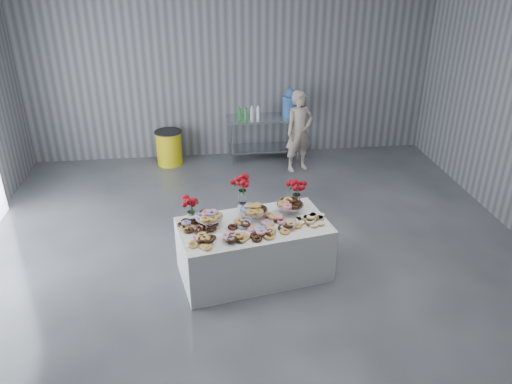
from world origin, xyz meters
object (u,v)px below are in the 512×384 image
display_table (254,249)px  water_jug (290,104)px  prep_table (264,131)px  trash_barrel (169,148)px  person (299,131)px

display_table → water_jug: water_jug is taller
display_table → prep_table: (0.67, 3.89, 0.24)m
display_table → water_jug: 4.13m
prep_table → trash_barrel: 1.92m
trash_barrel → display_table: bearing=-72.5°
prep_table → person: person is taller
display_table → person: (1.26, 3.31, 0.40)m
display_table → prep_table: prep_table is taller
prep_table → trash_barrel: (-1.90, -0.00, -0.27)m
trash_barrel → water_jug: bearing=0.0°
water_jug → person: size_ratio=0.36×
display_table → water_jug: (1.17, 3.89, 0.77)m
person → trash_barrel: (-2.49, 0.57, -0.43)m
trash_barrel → person: bearing=-12.9°
display_table → prep_table: size_ratio=1.27×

